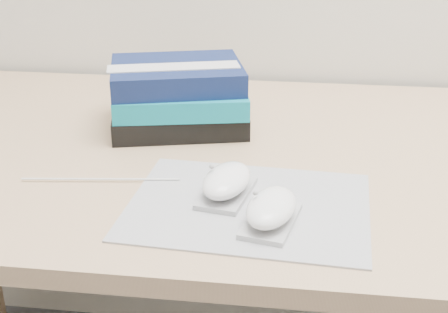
# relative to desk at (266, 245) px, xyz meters

# --- Properties ---
(desk) EXTENTS (1.60, 0.80, 0.73)m
(desk) POSITION_rel_desk_xyz_m (0.00, 0.00, 0.00)
(desk) COLOR tan
(desk) RESTS_ON ground
(mousepad) EXTENTS (0.36, 0.29, 0.00)m
(mousepad) POSITION_rel_desk_xyz_m (-0.01, -0.27, 0.24)
(mousepad) COLOR gray
(mousepad) RESTS_ON desk
(mouse_rear) EXTENTS (0.08, 0.13, 0.05)m
(mouse_rear) POSITION_rel_desk_xyz_m (-0.05, -0.25, 0.26)
(mouse_rear) COLOR #A8A8AB
(mouse_rear) RESTS_ON mousepad
(mouse_front) EXTENTS (0.08, 0.12, 0.05)m
(mouse_front) POSITION_rel_desk_xyz_m (0.02, -0.32, 0.26)
(mouse_front) COLOR #AFAFB2
(mouse_front) RESTS_ON mousepad
(usb_cable) EXTENTS (0.24, 0.03, 0.00)m
(usb_cable) POSITION_rel_desk_xyz_m (-0.25, -0.22, 0.24)
(usb_cable) COLOR silver
(usb_cable) RESTS_ON mousepad
(book_stack) EXTENTS (0.28, 0.25, 0.12)m
(book_stack) POSITION_rel_desk_xyz_m (-0.17, 0.03, 0.29)
(book_stack) COLOR black
(book_stack) RESTS_ON desk
(pouch) EXTENTS (0.13, 0.10, 0.10)m
(pouch) POSITION_rel_desk_xyz_m (-0.23, 0.05, 0.28)
(pouch) COLOR black
(pouch) RESTS_ON desk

